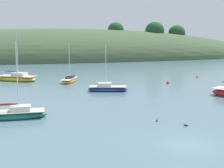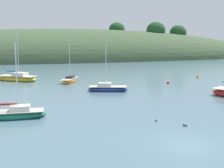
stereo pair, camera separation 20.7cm
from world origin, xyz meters
name	(u,v)px [view 1 (the left image)]	position (x,y,z in m)	size (l,w,h in m)	color
ground_plane	(188,145)	(0.00, 0.00, 0.00)	(400.00, 400.00, 0.00)	slate
far_shoreline_hill	(63,59)	(0.15, 84.92, 0.06)	(150.00, 36.00, 22.82)	#425638
sailboat_red_portside	(108,89)	(-0.19, 21.62, 0.34)	(5.70, 3.28, 6.46)	navy
sailboat_white_near	(69,80)	(-4.23, 31.16, 0.32)	(3.73, 5.35, 6.45)	orange
sailboat_navy_dinghy	(17,78)	(-12.52, 34.93, 0.43)	(7.33, 5.92, 8.57)	gold
sailboat_grey_yawl	(16,114)	(-11.52, 10.14, 0.35)	(5.52, 2.00, 7.06)	#196B56
mooring_buoy_outer	(168,83)	(10.62, 25.72, 0.12)	(0.44, 0.44, 0.54)	red
mooring_buoy_channel	(197,77)	(18.93, 31.10, 0.12)	(0.44, 0.44, 0.54)	orange
duck_lead	(157,121)	(0.34, 5.99, 0.05)	(0.31, 0.41, 0.24)	brown
duck_lone_left	(186,125)	(2.06, 4.04, 0.05)	(0.41, 0.32, 0.24)	#2D2823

